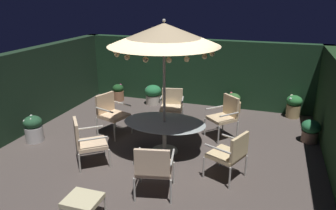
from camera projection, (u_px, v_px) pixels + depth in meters
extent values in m
cube|color=#4C423E|center=(158.00, 152.00, 7.11)|extent=(7.51, 7.42, 0.02)
cube|color=#193520|center=(197.00, 72.00, 9.96)|extent=(7.51, 0.30, 2.02)
cube|color=#1A2E1E|center=(20.00, 93.00, 7.84)|extent=(0.30, 7.42, 2.02)
cylinder|color=#B9B7A9|center=(165.00, 151.00, 7.11)|extent=(0.59, 0.59, 0.03)
cylinder|color=#B9B7A9|center=(164.00, 137.00, 7.01)|extent=(0.09, 0.09, 0.68)
ellipsoid|color=#A1ABA8|center=(164.00, 122.00, 6.89)|extent=(1.81, 1.26, 0.03)
cylinder|color=#B4B0A6|center=(164.00, 98.00, 6.71)|extent=(0.06, 0.06, 2.50)
cone|color=#CDB186|center=(164.00, 34.00, 6.27)|extent=(2.26, 2.26, 0.44)
sphere|color=#B4B0A6|center=(164.00, 21.00, 6.19)|extent=(0.07, 0.07, 0.07)
sphere|color=#F9DB8C|center=(212.00, 54.00, 6.05)|extent=(0.10, 0.10, 0.10)
sphere|color=#F9DB8C|center=(212.00, 50.00, 6.47)|extent=(0.10, 0.10, 0.10)
sphere|color=#F9DB8C|center=(205.00, 47.00, 6.80)|extent=(0.10, 0.10, 0.10)
sphere|color=#F9DB8C|center=(195.00, 45.00, 7.05)|extent=(0.10, 0.10, 0.10)
sphere|color=#F9DB8C|center=(180.00, 44.00, 7.24)|extent=(0.10, 0.10, 0.10)
sphere|color=#F9DB8C|center=(162.00, 43.00, 7.30)|extent=(0.10, 0.10, 0.10)
sphere|color=#F9DB8C|center=(145.00, 44.00, 7.20)|extent=(0.10, 0.10, 0.10)
sphere|color=#F9DB8C|center=(129.00, 46.00, 6.95)|extent=(0.10, 0.10, 0.10)
sphere|color=#F9DB8C|center=(121.00, 48.00, 6.70)|extent=(0.10, 0.10, 0.10)
sphere|color=#F9DB8C|center=(115.00, 51.00, 6.33)|extent=(0.10, 0.10, 0.10)
sphere|color=#F9DB8C|center=(117.00, 54.00, 5.98)|extent=(0.10, 0.10, 0.10)
sphere|color=#F9DB8C|center=(127.00, 57.00, 5.69)|extent=(0.10, 0.10, 0.10)
sphere|color=#F9DB8C|center=(145.00, 60.00, 5.50)|extent=(0.10, 0.10, 0.10)
sphere|color=#F9DB8C|center=(169.00, 60.00, 5.46)|extent=(0.10, 0.10, 0.10)
sphere|color=#F9DB8C|center=(187.00, 59.00, 5.54)|extent=(0.10, 0.10, 0.10)
sphere|color=#F9DB8C|center=(205.00, 56.00, 5.78)|extent=(0.10, 0.10, 0.10)
cylinder|color=#B6B0A9|center=(204.00, 167.00, 6.04)|extent=(0.04, 0.04, 0.43)
cylinder|color=#B6B0A9|center=(220.00, 156.00, 6.45)|extent=(0.04, 0.04, 0.43)
cylinder|color=#B6B0A9|center=(230.00, 178.00, 5.68)|extent=(0.04, 0.04, 0.43)
cylinder|color=#B6B0A9|center=(246.00, 166.00, 6.09)|extent=(0.04, 0.04, 0.43)
cube|color=beige|center=(226.00, 155.00, 5.98)|extent=(0.74, 0.74, 0.07)
cube|color=beige|center=(239.00, 147.00, 5.73)|extent=(0.28, 0.53, 0.44)
cylinder|color=#B6B0A9|center=(218.00, 149.00, 5.70)|extent=(0.52, 0.25, 0.04)
cylinder|color=#B6B0A9|center=(234.00, 138.00, 6.11)|extent=(0.52, 0.25, 0.04)
cylinder|color=#B4B2AC|center=(218.00, 135.00, 7.40)|extent=(0.04, 0.04, 0.45)
cylinder|color=#B4B2AC|center=(205.00, 127.00, 7.85)|extent=(0.04, 0.04, 0.45)
cylinder|color=#B4B2AC|center=(237.00, 130.00, 7.65)|extent=(0.04, 0.04, 0.45)
cylinder|color=#B4B2AC|center=(223.00, 123.00, 8.11)|extent=(0.04, 0.04, 0.45)
cube|color=beige|center=(221.00, 119.00, 7.67)|extent=(0.77, 0.77, 0.07)
cube|color=beige|center=(231.00, 106.00, 7.70)|extent=(0.43, 0.40, 0.49)
cylinder|color=#B4B2AC|center=(229.00, 114.00, 7.38)|extent=(0.39, 0.42, 0.04)
cylinder|color=#B4B2AC|center=(215.00, 107.00, 7.83)|extent=(0.39, 0.42, 0.04)
cylinder|color=#B2B1AC|center=(181.00, 121.00, 8.22)|extent=(0.04, 0.04, 0.43)
cylinder|color=#B2B1AC|center=(159.00, 121.00, 8.27)|extent=(0.04, 0.04, 0.43)
cylinder|color=#B2B1AC|center=(183.00, 114.00, 8.74)|extent=(0.04, 0.04, 0.43)
cylinder|color=#B2B1AC|center=(162.00, 113.00, 8.80)|extent=(0.04, 0.04, 0.43)
cube|color=beige|center=(171.00, 108.00, 8.42)|extent=(0.67, 0.65, 0.07)
cube|color=beige|center=(172.00, 96.00, 8.59)|extent=(0.55, 0.18, 0.43)
cylinder|color=#B2B1AC|center=(182.00, 100.00, 8.31)|extent=(0.15, 0.53, 0.04)
cylinder|color=#B2B1AC|center=(160.00, 99.00, 8.37)|extent=(0.15, 0.53, 0.04)
cylinder|color=#B6B4A7|center=(132.00, 125.00, 7.97)|extent=(0.04, 0.04, 0.46)
cylinder|color=#B6B4A7|center=(115.00, 133.00, 7.53)|extent=(0.04, 0.04, 0.46)
cylinder|color=#B6B4A7|center=(115.00, 119.00, 8.31)|extent=(0.04, 0.04, 0.46)
cylinder|color=#B6B4A7|center=(97.00, 127.00, 7.87)|extent=(0.04, 0.04, 0.46)
cube|color=beige|center=(114.00, 116.00, 7.83)|extent=(0.74, 0.73, 0.07)
cube|color=beige|center=(105.00, 103.00, 7.91)|extent=(0.23, 0.56, 0.48)
cylinder|color=#B6B4A7|center=(122.00, 103.00, 7.98)|extent=(0.56, 0.21, 0.04)
cylinder|color=#B6B4A7|center=(104.00, 110.00, 7.53)|extent=(0.56, 0.21, 0.04)
cylinder|color=#BCB7A9|center=(105.00, 146.00, 6.90)|extent=(0.04, 0.04, 0.40)
cylinder|color=#BCB7A9|center=(110.00, 159.00, 6.39)|extent=(0.04, 0.04, 0.40)
cylinder|color=#BCB7A9|center=(77.00, 151.00, 6.71)|extent=(0.04, 0.04, 0.40)
cylinder|color=#BCB7A9|center=(80.00, 164.00, 6.21)|extent=(0.04, 0.04, 0.40)
cube|color=beige|center=(92.00, 144.00, 6.48)|extent=(0.79, 0.79, 0.07)
cube|color=beige|center=(76.00, 133.00, 6.29)|extent=(0.39, 0.47, 0.51)
cylinder|color=#BCB7A9|center=(89.00, 128.00, 6.65)|extent=(0.46, 0.37, 0.04)
cylinder|color=#BCB7A9|center=(93.00, 139.00, 6.14)|extent=(0.46, 0.37, 0.04)
cylinder|color=#B7B5AC|center=(141.00, 171.00, 5.89)|extent=(0.04, 0.04, 0.45)
cylinder|color=#B7B5AC|center=(174.00, 173.00, 5.83)|extent=(0.04, 0.04, 0.45)
cylinder|color=#B7B5AC|center=(134.00, 190.00, 5.34)|extent=(0.04, 0.04, 0.45)
cylinder|color=#B7B5AC|center=(171.00, 192.00, 5.28)|extent=(0.04, 0.04, 0.45)
cube|color=beige|center=(155.00, 168.00, 5.50)|extent=(0.71, 0.69, 0.07)
cube|color=beige|center=(152.00, 163.00, 5.15)|extent=(0.58, 0.19, 0.46)
cylinder|color=#B7B5AC|center=(137.00, 155.00, 5.45)|extent=(0.16, 0.55, 0.04)
cylinder|color=#B7B5AC|center=(172.00, 157.00, 5.39)|extent=(0.16, 0.55, 0.04)
cylinder|color=#B9B3A5|center=(78.00, 199.00, 5.24)|extent=(0.03, 0.03, 0.28)
cylinder|color=#B9B3A5|center=(105.00, 205.00, 5.10)|extent=(0.03, 0.03, 0.28)
cube|color=beige|center=(83.00, 200.00, 4.91)|extent=(0.54, 0.48, 0.08)
cylinder|color=#856453|center=(310.00, 136.00, 7.55)|extent=(0.37, 0.37, 0.27)
ellipsoid|color=#24673C|center=(311.00, 127.00, 7.46)|extent=(0.44, 0.44, 0.31)
sphere|color=#E46072|center=(317.00, 125.00, 7.39)|extent=(0.08, 0.08, 0.08)
sphere|color=#D8557A|center=(314.00, 123.00, 7.54)|extent=(0.11, 0.11, 0.11)
sphere|color=#E8466B|center=(307.00, 123.00, 7.56)|extent=(0.09, 0.09, 0.09)
sphere|color=#D95968|center=(307.00, 124.00, 7.42)|extent=(0.06, 0.06, 0.06)
sphere|color=#E15C66|center=(312.00, 128.00, 7.34)|extent=(0.06, 0.06, 0.06)
cylinder|color=tan|center=(293.00, 111.00, 9.03)|extent=(0.38, 0.38, 0.37)
ellipsoid|color=#276932|center=(294.00, 101.00, 8.93)|extent=(0.43, 0.43, 0.30)
sphere|color=silver|center=(298.00, 101.00, 8.91)|extent=(0.07, 0.07, 0.07)
sphere|color=beige|center=(292.00, 96.00, 9.07)|extent=(0.09, 0.09, 0.09)
sphere|color=silver|center=(291.00, 99.00, 8.82)|extent=(0.07, 0.07, 0.07)
cylinder|color=beige|center=(34.00, 134.00, 7.57)|extent=(0.41, 0.41, 0.37)
ellipsoid|color=#224C2E|center=(33.00, 122.00, 7.47)|extent=(0.43, 0.43, 0.30)
sphere|color=silver|center=(36.00, 121.00, 7.39)|extent=(0.06, 0.06, 0.06)
sphere|color=beige|center=(36.00, 118.00, 7.52)|extent=(0.10, 0.10, 0.10)
sphere|color=silver|center=(31.00, 116.00, 7.58)|extent=(0.07, 0.07, 0.07)
sphere|color=silver|center=(24.00, 121.00, 7.36)|extent=(0.06, 0.06, 0.06)
sphere|color=silver|center=(31.00, 120.00, 7.34)|extent=(0.06, 0.06, 0.06)
cylinder|color=#A76F4D|center=(118.00, 96.00, 10.47)|extent=(0.36, 0.36, 0.32)
ellipsoid|color=#1B461F|center=(118.00, 88.00, 10.38)|extent=(0.36, 0.36, 0.25)
sphere|color=#AA387E|center=(122.00, 88.00, 10.35)|extent=(0.09, 0.09, 0.09)
sphere|color=#BD347A|center=(120.00, 85.00, 10.49)|extent=(0.08, 0.08, 0.08)
sphere|color=#BD328B|center=(116.00, 86.00, 10.44)|extent=(0.11, 0.11, 0.11)
sphere|color=#BE2E83|center=(115.00, 88.00, 10.36)|extent=(0.10, 0.10, 0.10)
sphere|color=#B64681|center=(118.00, 88.00, 10.30)|extent=(0.10, 0.10, 0.10)
cylinder|color=beige|center=(153.00, 99.00, 10.15)|extent=(0.45, 0.45, 0.29)
ellipsoid|color=#25723F|center=(153.00, 91.00, 10.06)|extent=(0.52, 0.52, 0.37)
sphere|color=#B03888|center=(156.00, 90.00, 10.00)|extent=(0.07, 0.07, 0.07)
sphere|color=#BF3C8A|center=(155.00, 89.00, 10.14)|extent=(0.08, 0.08, 0.08)
sphere|color=#AB4285|center=(150.00, 88.00, 10.22)|extent=(0.07, 0.07, 0.07)
sphere|color=#A73680|center=(147.00, 89.00, 10.00)|extent=(0.08, 0.08, 0.08)
sphere|color=#C0338B|center=(152.00, 91.00, 9.93)|extent=(0.09, 0.09, 0.09)
cylinder|color=tan|center=(233.00, 107.00, 9.45)|extent=(0.47, 0.47, 0.31)
ellipsoid|color=#33612E|center=(233.00, 98.00, 9.36)|extent=(0.42, 0.42, 0.30)
sphere|color=#E45176|center=(237.00, 98.00, 9.32)|extent=(0.07, 0.07, 0.07)
sphere|color=#DE5466|center=(231.00, 93.00, 9.48)|extent=(0.08, 0.08, 0.08)
sphere|color=#E7546D|center=(231.00, 96.00, 9.25)|extent=(0.08, 0.08, 0.08)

